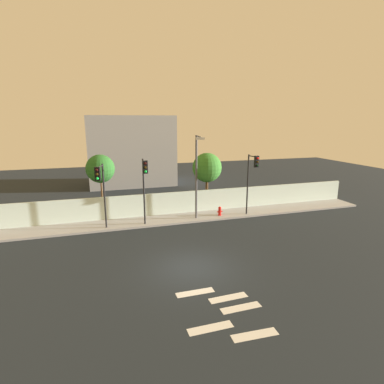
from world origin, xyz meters
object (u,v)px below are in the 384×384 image
Objects in this scene: fire_hydrant at (220,211)px; roadside_tree_midleft at (207,168)px; traffic_light_right at (252,172)px; street_lamp_curbside at (197,170)px; traffic_light_center at (145,179)px; roadside_tree_leftmost at (100,169)px; traffic_light_left at (101,184)px.

fire_hydrant is 4.29m from roadside_tree_midleft.
traffic_light_right is 4.50m from street_lamp_curbside.
traffic_light_center is at bearing -179.77° from traffic_light_right.
roadside_tree_midleft reaches higher than fire_hydrant.
traffic_light_right is 4.48m from roadside_tree_midleft.
street_lamp_curbside is 7.75m from roadside_tree_leftmost.
roadside_tree_leftmost is (-11.49, 3.75, 0.24)m from traffic_light_right.
traffic_light_center is 4.81m from roadside_tree_leftmost.
traffic_light_center is 8.55m from traffic_light_right.
roadside_tree_leftmost reaches higher than traffic_light_center.
traffic_light_left is at bearing -174.23° from street_lamp_curbside.
roadside_tree_leftmost is (-2.95, 3.79, 0.26)m from traffic_light_center.
street_lamp_curbside is at bearing 173.87° from traffic_light_right.
traffic_light_left is at bearing -176.16° from traffic_light_center.
roadside_tree_leftmost is 9.05m from roadside_tree_midleft.
street_lamp_curbside is 3.86m from roadside_tree_midleft.
roadside_tree_leftmost is at bearing 127.91° from traffic_light_center.
traffic_light_right is 4.06m from fire_hydrant.
traffic_light_center is 4.12m from street_lamp_curbside.
street_lamp_curbside is 1.31× the size of roadside_tree_midleft.
roadside_tree_midleft is at bearing -0.00° from roadside_tree_leftmost.
roadside_tree_midleft is at bearing 23.66° from traffic_light_left.
street_lamp_curbside reaches higher than traffic_light_left.
street_lamp_curbside is 8.72× the size of fire_hydrant.
traffic_light_center is 6.98m from fire_hydrant.
roadside_tree_midleft is at bearing 91.38° from fire_hydrant.
fire_hydrant is at bearing -88.62° from roadside_tree_midleft.
traffic_light_right is at bearing -56.85° from roadside_tree_midleft.
street_lamp_curbside is at bearing 7.18° from traffic_light_center.
traffic_light_right is at bearing -18.34° from fire_hydrant.
traffic_light_left is 6.24× the size of fire_hydrant.
roadside_tree_leftmost is 1.03× the size of roadside_tree_midleft.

